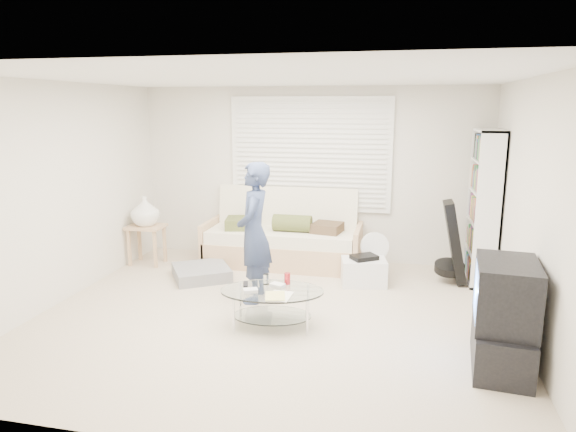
% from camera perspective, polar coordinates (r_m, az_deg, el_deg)
% --- Properties ---
extents(ground, '(5.00, 5.00, 0.00)m').
position_cam_1_polar(ground, '(5.66, -1.69, -11.04)').
color(ground, tan).
rests_on(ground, ground).
extents(room_shell, '(5.02, 4.52, 2.51)m').
position_cam_1_polar(room_shell, '(5.70, -0.60, 6.13)').
color(room_shell, silver).
rests_on(room_shell, ground).
extents(window_blinds, '(2.32, 0.08, 1.62)m').
position_cam_1_polar(window_blinds, '(7.38, 2.45, 6.87)').
color(window_blinds, silver).
rests_on(window_blinds, ground).
extents(futon_sofa, '(2.21, 0.89, 1.08)m').
position_cam_1_polar(futon_sofa, '(7.34, -0.54, -2.64)').
color(futon_sofa, tan).
rests_on(futon_sofa, ground).
extents(grey_floor_pillow, '(0.95, 0.95, 0.16)m').
position_cam_1_polar(grey_floor_pillow, '(6.89, -9.59, -6.20)').
color(grey_floor_pillow, slate).
rests_on(grey_floor_pillow, ground).
extents(side_table, '(0.50, 0.40, 0.99)m').
position_cam_1_polar(side_table, '(7.52, -15.57, 0.21)').
color(side_table, tan).
rests_on(side_table, ground).
extents(bookshelf, '(0.31, 0.82, 1.95)m').
position_cam_1_polar(bookshelf, '(6.95, 20.88, 0.94)').
color(bookshelf, white).
rests_on(bookshelf, ground).
extents(guitar_case, '(0.39, 0.39, 1.04)m').
position_cam_1_polar(guitar_case, '(6.84, 17.89, -3.38)').
color(guitar_case, black).
rests_on(guitar_case, ground).
extents(floor_fan, '(0.39, 0.25, 0.62)m').
position_cam_1_polar(floor_fan, '(6.82, 9.66, -3.89)').
color(floor_fan, white).
rests_on(floor_fan, ground).
extents(storage_bin, '(0.61, 0.48, 0.39)m').
position_cam_1_polar(storage_bin, '(6.60, 8.41, -6.08)').
color(storage_bin, white).
rests_on(storage_bin, ground).
extents(tv_unit, '(0.55, 0.91, 0.95)m').
position_cam_1_polar(tv_unit, '(4.82, 22.84, -10.30)').
color(tv_unit, black).
rests_on(tv_unit, ground).
extents(coffee_table, '(1.15, 0.83, 0.51)m').
position_cam_1_polar(coffee_table, '(5.30, -1.80, -8.99)').
color(coffee_table, silver).
rests_on(coffee_table, ground).
extents(standing_person, '(0.44, 0.63, 1.62)m').
position_cam_1_polar(standing_person, '(5.87, -3.79, -1.86)').
color(standing_person, navy).
rests_on(standing_person, ground).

